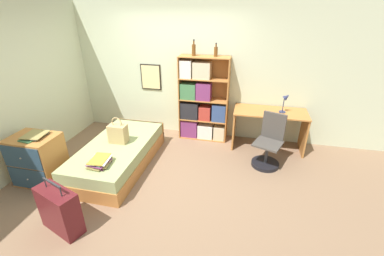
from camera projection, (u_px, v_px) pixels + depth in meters
ground_plane at (156, 170)px, 4.33m from camera, size 14.00×14.00×0.00m
wall_back at (179, 72)px, 5.13m from camera, size 10.00×0.09×2.60m
wall_left at (28, 87)px, 4.19m from camera, size 0.06×10.00×2.60m
bed at (119, 154)px, 4.39m from camera, size 0.98×1.96×0.42m
handbag at (118, 133)px, 4.27m from camera, size 0.30×0.19×0.45m
book_stack_on_bed at (99, 162)px, 3.69m from camera, size 0.31×0.35×0.11m
suitcase at (60, 210)px, 3.07m from camera, size 0.60×0.40×0.71m
dresser at (38, 159)px, 3.91m from camera, size 0.67×0.54×0.77m
magazine_pile_on_dresser at (35, 136)px, 3.74m from camera, size 0.33×0.38×0.04m
bookcase at (201, 104)px, 5.09m from camera, size 0.96×0.33×1.66m
bottle_green at (194, 50)px, 4.66m from camera, size 0.07×0.07×0.29m
bottle_brown at (216, 51)px, 4.60m from camera, size 0.07×0.07×0.24m
desk at (269, 122)px, 4.79m from camera, size 1.31×0.61×0.75m
desk_lamp at (286, 100)px, 4.53m from camera, size 0.16×0.12×0.37m
desk_chair at (268, 149)px, 4.36m from camera, size 0.55×0.55×0.91m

